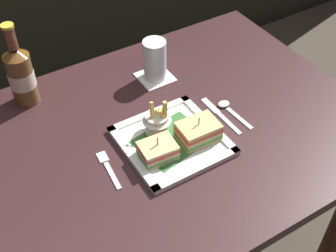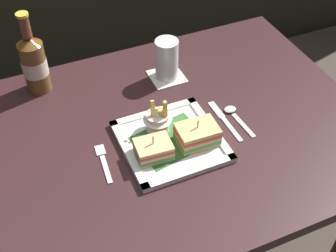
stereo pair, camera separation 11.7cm
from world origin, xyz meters
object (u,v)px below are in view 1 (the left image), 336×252
Objects in this scene: water_glass at (155,62)px; spoon at (228,108)px; dining_table at (164,166)px; beer_bottle at (21,74)px; fork at (108,168)px; fries_cup at (158,121)px; sandwich_half_left at (158,151)px; knife at (219,114)px; sandwich_half_right at (198,132)px; square_plate at (172,141)px.

water_glass reaches higher than spoon.
spoon is (0.20, -0.02, 0.15)m from dining_table.
beer_bottle is 0.38m from water_glass.
beer_bottle is 0.58m from spoon.
beer_bottle is at bearing 103.34° from fork.
water_glass is at bearing 61.33° from fries_cup.
sandwich_half_left is 0.73× the size of fork.
knife is at bearing 13.28° from sandwich_half_left.
sandwich_half_right reaches higher than fork.
sandwich_half_left reaches higher than square_plate.
water_glass is (0.37, -0.10, -0.04)m from beer_bottle.
square_plate is 0.07m from sandwich_half_right.
sandwich_half_right is at bearing -54.80° from dining_table.
fries_cup is at bearing 109.80° from square_plate.
fork is (-0.16, -0.04, -0.05)m from fries_cup.
square_plate is 0.07m from sandwich_half_left.
sandwich_half_right is 0.80× the size of spoon.
spoon is (0.47, -0.33, -0.09)m from beer_bottle.
water_glass is (0.12, 0.22, 0.01)m from fries_cup.
fork is 0.39m from spoon.
dining_table is at bearing 174.87° from spoon.
fork is (-0.24, 0.04, -0.03)m from sandwich_half_right.
sandwich_half_left is 0.75× the size of water_glass.
beer_bottle is at bearing 126.11° from square_plate.
square_plate is at bearing 26.31° from sandwich_half_left.
dining_table is at bearing 12.20° from fork.
water_glass is at bearing 81.93° from sandwich_half_right.
beer_bottle is 1.99× the size of water_glass.
beer_bottle reaches higher than spoon.
square_plate is 1.90× the size of spoon.
square_plate is 0.29m from water_glass.
knife is at bearing 8.21° from square_plate.
dining_table is 0.20m from fries_cup.
fries_cup is at bearing -171.34° from dining_table.
beer_bottle reaches higher than knife.
fries_cup is (-0.02, 0.05, 0.04)m from square_plate.
beer_bottle reaches higher than fries_cup.
knife is at bearing 26.38° from sandwich_half_right.
dining_table is 0.20m from sandwich_half_left.
square_plate is 0.21m from spoon.
fries_cup reaches higher than spoon.
beer_bottle is at bearing 128.03° from fries_cup.
spoon reaches higher than dining_table.
knife is at bearing -37.84° from beer_bottle.
square_plate is 2.02× the size of water_glass.
dining_table is 8.87× the size of water_glass.
square_plate is 2.69× the size of sandwich_half_left.
water_glass is 0.38m from fork.
sandwich_half_right is 0.82× the size of fork.
dining_table is 11.82× the size of sandwich_half_left.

